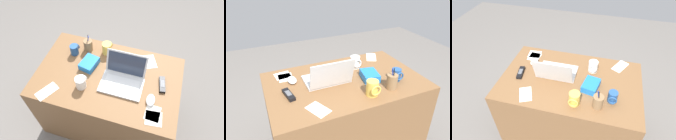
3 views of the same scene
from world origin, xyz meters
TOP-DOWN VIEW (x-y plane):
  - desk at (0.00, 0.00)m, footprint 1.20×0.75m
  - laptop at (0.13, -0.02)m, footprint 0.34×0.28m
  - computer_mouse at (0.38, -0.13)m, footprint 0.07×0.11m
  - coffee_mug_white at (-0.17, -0.16)m, footprint 0.08×0.09m
  - coffee_mug_tall at (-0.36, 0.16)m, footprint 0.07×0.08m
  - coffee_mug_spare at (-0.09, 0.25)m, footprint 0.08×0.10m
  - cordless_phone at (0.44, 0.04)m, footprint 0.07×0.15m
  - pen_holder at (-0.26, 0.24)m, footprint 0.08×0.08m
  - snack_bag at (-0.18, 0.06)m, footprint 0.15×0.18m
  - paper_note_near_laptop at (0.42, -0.22)m, footprint 0.11×0.13m
  - paper_note_left at (0.43, -0.26)m, footprint 0.13×0.13m
  - paper_note_right at (0.31, 0.26)m, footprint 0.15×0.18m
  - paper_note_front at (-0.41, -0.28)m, footprint 0.16×0.20m

SIDE VIEW (x-z plane):
  - desk at x=0.00m, z-range 0.00..0.75m
  - paper_note_near_laptop at x=0.42m, z-range 0.75..0.75m
  - paper_note_left at x=0.43m, z-range 0.75..0.75m
  - paper_note_right at x=0.31m, z-range 0.75..0.75m
  - paper_note_front at x=-0.41m, z-range 0.75..0.75m
  - cordless_phone at x=0.44m, z-range 0.75..0.77m
  - computer_mouse at x=0.38m, z-range 0.75..0.79m
  - snack_bag at x=-0.18m, z-range 0.75..0.81m
  - laptop at x=0.13m, z-range 0.68..0.91m
  - coffee_mug_tall at x=-0.36m, z-range 0.75..0.84m
  - coffee_mug_white at x=-0.17m, z-range 0.75..0.85m
  - coffee_mug_spare at x=-0.09m, z-range 0.75..0.86m
  - pen_holder at x=-0.26m, z-range 0.72..0.89m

